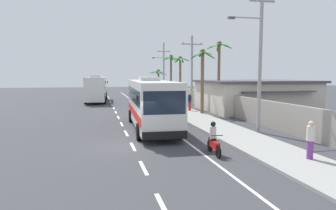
{
  "coord_description": "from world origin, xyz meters",
  "views": [
    {
      "loc": [
        -1.84,
        -16.9,
        3.96
      ],
      "look_at": [
        3.23,
        4.83,
        1.7
      ],
      "focal_mm": 32.57,
      "sensor_mm": 36.0,
      "label": 1
    }
  ],
  "objects_px": {
    "utility_pole_mid": "(192,71)",
    "palm_farthest": "(158,77)",
    "motorcycle_trailing": "(214,141)",
    "palm_second": "(171,69)",
    "motorcycle_beside_bus": "(150,106)",
    "utility_pole_far": "(163,70)",
    "pedestrian_near_kerb": "(311,139)",
    "palm_third": "(219,63)",
    "coach_bus_foreground": "(151,102)",
    "palm_fourth": "(180,70)",
    "roadside_building": "(254,95)",
    "palm_nearest": "(202,70)",
    "coach_bus_far_lane": "(96,88)",
    "pedestrian_midwalk": "(190,102)",
    "utility_pole_nearest": "(259,54)"
  },
  "relations": [
    {
      "from": "utility_pole_mid",
      "to": "palm_farthest",
      "type": "relative_size",
      "value": 1.68
    },
    {
      "from": "motorcycle_trailing",
      "to": "palm_farthest",
      "type": "bearing_deg",
      "value": 82.51
    },
    {
      "from": "utility_pole_mid",
      "to": "palm_second",
      "type": "xyz_separation_m",
      "value": [
        1.85,
        17.48,
        0.55
      ]
    },
    {
      "from": "motorcycle_beside_bus",
      "to": "motorcycle_trailing",
      "type": "relative_size",
      "value": 1.0
    },
    {
      "from": "palm_farthest",
      "to": "utility_pole_far",
      "type": "bearing_deg",
      "value": -95.47
    },
    {
      "from": "motorcycle_beside_bus",
      "to": "utility_pole_far",
      "type": "distance_m",
      "value": 16.52
    },
    {
      "from": "pedestrian_near_kerb",
      "to": "palm_third",
      "type": "relative_size",
      "value": 0.23
    },
    {
      "from": "coach_bus_foreground",
      "to": "pedestrian_near_kerb",
      "type": "height_order",
      "value": "coach_bus_foreground"
    },
    {
      "from": "palm_fourth",
      "to": "roadside_building",
      "type": "distance_m",
      "value": 16.55
    },
    {
      "from": "utility_pole_mid",
      "to": "palm_third",
      "type": "distance_m",
      "value": 3.2
    },
    {
      "from": "motorcycle_trailing",
      "to": "palm_nearest",
      "type": "distance_m",
      "value": 15.41
    },
    {
      "from": "coach_bus_far_lane",
      "to": "palm_farthest",
      "type": "bearing_deg",
      "value": 40.87
    },
    {
      "from": "utility_pole_far",
      "to": "coach_bus_far_lane",
      "type": "bearing_deg",
      "value": -169.04
    },
    {
      "from": "coach_bus_foreground",
      "to": "palm_farthest",
      "type": "height_order",
      "value": "palm_farthest"
    },
    {
      "from": "pedestrian_near_kerb",
      "to": "palm_second",
      "type": "xyz_separation_m",
      "value": [
        2.89,
        38.49,
        3.84
      ]
    },
    {
      "from": "motorcycle_trailing",
      "to": "palm_second",
      "type": "distance_m",
      "value": 37.09
    },
    {
      "from": "palm_nearest",
      "to": "palm_fourth",
      "type": "distance_m",
      "value": 18.08
    },
    {
      "from": "utility_pole_mid",
      "to": "palm_fourth",
      "type": "relative_size",
      "value": 1.21
    },
    {
      "from": "coach_bus_far_lane",
      "to": "utility_pole_far",
      "type": "bearing_deg",
      "value": 10.96
    },
    {
      "from": "pedestrian_near_kerb",
      "to": "utility_pole_mid",
      "type": "distance_m",
      "value": 21.29
    },
    {
      "from": "pedestrian_near_kerb",
      "to": "pedestrian_midwalk",
      "type": "xyz_separation_m",
      "value": [
        0.17,
        18.94,
        0.01
      ]
    },
    {
      "from": "motorcycle_trailing",
      "to": "palm_fourth",
      "type": "relative_size",
      "value": 0.29
    },
    {
      "from": "pedestrian_near_kerb",
      "to": "utility_pole_far",
      "type": "relative_size",
      "value": 0.2
    },
    {
      "from": "coach_bus_far_lane",
      "to": "motorcycle_beside_bus",
      "type": "relative_size",
      "value": 5.55
    },
    {
      "from": "coach_bus_far_lane",
      "to": "utility_pole_far",
      "type": "distance_m",
      "value": 10.8
    },
    {
      "from": "coach_bus_foreground",
      "to": "pedestrian_near_kerb",
      "type": "distance_m",
      "value": 11.53
    },
    {
      "from": "palm_third",
      "to": "palm_farthest",
      "type": "relative_size",
      "value": 1.54
    },
    {
      "from": "coach_bus_far_lane",
      "to": "palm_nearest",
      "type": "height_order",
      "value": "palm_nearest"
    },
    {
      "from": "motorcycle_beside_bus",
      "to": "palm_fourth",
      "type": "xyz_separation_m",
      "value": [
        7.33,
        14.6,
        4.0
      ]
    },
    {
      "from": "motorcycle_beside_bus",
      "to": "utility_pole_mid",
      "type": "height_order",
      "value": "utility_pole_mid"
    },
    {
      "from": "coach_bus_foreground",
      "to": "roadside_building",
      "type": "relative_size",
      "value": 0.97
    },
    {
      "from": "pedestrian_midwalk",
      "to": "utility_pole_mid",
      "type": "relative_size",
      "value": 0.22
    },
    {
      "from": "coach_bus_far_lane",
      "to": "utility_pole_nearest",
      "type": "height_order",
      "value": "utility_pole_nearest"
    },
    {
      "from": "pedestrian_near_kerb",
      "to": "utility_pole_mid",
      "type": "xyz_separation_m",
      "value": [
        1.04,
        21.01,
        3.29
      ]
    },
    {
      "from": "palm_nearest",
      "to": "coach_bus_foreground",
      "type": "bearing_deg",
      "value": -133.86
    },
    {
      "from": "motorcycle_trailing",
      "to": "coach_bus_far_lane",
      "type": "bearing_deg",
      "value": 100.42
    },
    {
      "from": "motorcycle_beside_bus",
      "to": "pedestrian_midwalk",
      "type": "height_order",
      "value": "pedestrian_midwalk"
    },
    {
      "from": "coach_bus_far_lane",
      "to": "palm_second",
      "type": "height_order",
      "value": "palm_second"
    },
    {
      "from": "utility_pole_mid",
      "to": "palm_nearest",
      "type": "bearing_deg",
      "value": -94.39
    },
    {
      "from": "pedestrian_midwalk",
      "to": "palm_nearest",
      "type": "xyz_separation_m",
      "value": [
        0.53,
        -2.4,
        3.26
      ]
    },
    {
      "from": "utility_pole_far",
      "to": "roadside_building",
      "type": "distance_m",
      "value": 17.99
    },
    {
      "from": "coach_bus_foreground",
      "to": "palm_third",
      "type": "relative_size",
      "value": 1.51
    },
    {
      "from": "utility_pole_mid",
      "to": "palm_third",
      "type": "bearing_deg",
      "value": -39.12
    },
    {
      "from": "roadside_building",
      "to": "pedestrian_midwalk",
      "type": "bearing_deg",
      "value": 177.92
    },
    {
      "from": "pedestrian_midwalk",
      "to": "palm_second",
      "type": "xyz_separation_m",
      "value": [
        2.72,
        19.55,
        3.82
      ]
    },
    {
      "from": "motorcycle_trailing",
      "to": "palm_second",
      "type": "bearing_deg",
      "value": 79.63
    },
    {
      "from": "palm_third",
      "to": "coach_bus_far_lane",
      "type": "bearing_deg",
      "value": 132.46
    },
    {
      "from": "utility_pole_mid",
      "to": "palm_nearest",
      "type": "xyz_separation_m",
      "value": [
        -0.34,
        -4.47,
        -0.01
      ]
    },
    {
      "from": "pedestrian_midwalk",
      "to": "palm_nearest",
      "type": "relative_size",
      "value": 0.28
    },
    {
      "from": "palm_fourth",
      "to": "palm_farthest",
      "type": "relative_size",
      "value": 1.39
    }
  ]
}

